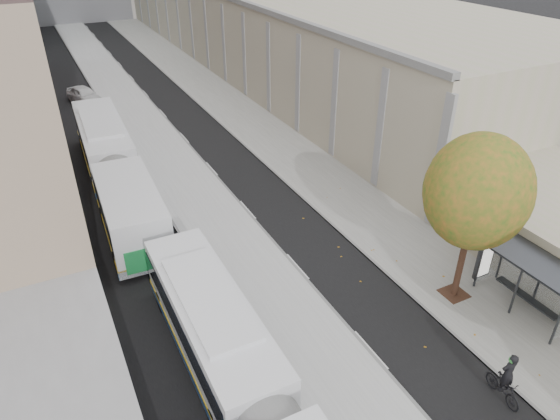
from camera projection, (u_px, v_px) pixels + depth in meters
bus_platform at (159, 147)px, 36.23m from camera, size 4.25×150.00×0.15m
sidewalk at (259, 129)px, 39.35m from camera, size 4.75×150.00×0.08m
building_tan at (244, 10)px, 63.94m from camera, size 18.00×92.00×8.00m
bus_shelter at (537, 268)px, 20.44m from camera, size 1.90×4.40×2.53m
tree_c at (477, 192)px, 19.62m from camera, size 4.20×4.20×7.28m
bus_near at (252, 400)px, 15.67m from camera, size 2.48×16.77×2.80m
bus_far at (114, 168)px, 29.62m from camera, size 3.45×18.63×3.09m
cyclist at (505, 383)px, 17.19m from camera, size 0.65×1.68×2.09m
distant_car at (84, 95)px, 44.58m from camera, size 3.03×4.54×1.44m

